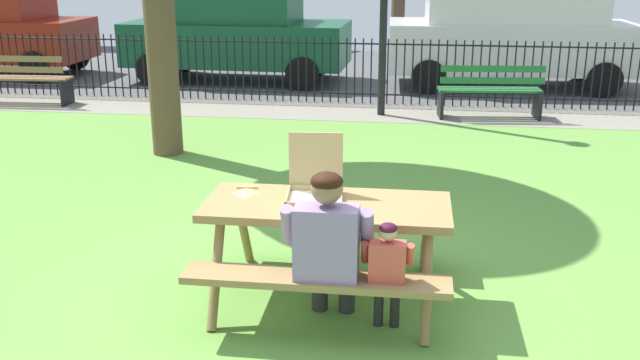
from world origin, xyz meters
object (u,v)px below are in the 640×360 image
parked_car_center (236,31)px  park_bench_center (490,92)px  parked_car_right (511,30)px  park_bench_left (23,80)px  picnic_table_foreground (327,225)px  pizza_box_open (315,183)px  pizza_slice_on_table (246,191)px  child_at_table (387,268)px  adult_at_table (328,244)px

parked_car_center → park_bench_center: bearing=-30.3°
parked_car_right → park_bench_left: bearing=-161.7°
picnic_table_foreground → parked_car_center: size_ratio=0.41×
parked_car_center → pizza_box_open: bearing=-72.2°
picnic_table_foreground → pizza_slice_on_table: bearing=166.0°
park_bench_left → child_at_table: bearing=-46.7°
pizza_box_open → pizza_slice_on_table: bearing=175.9°
adult_at_table → parked_car_right: parked_car_right is taller
pizza_box_open → parked_car_right: size_ratio=0.10×
pizza_box_open → parked_car_right: (2.45, 9.12, 0.22)m
picnic_table_foreground → child_at_table: bearing=-48.0°
park_bench_left → parked_car_center: bearing=42.3°
child_at_table → parked_car_right: parked_car_right is taller
picnic_table_foreground → parked_car_center: (-3.04, 9.24, 0.41)m
parked_car_center → park_bench_left: bearing=-137.7°
pizza_box_open → parked_car_center: 9.58m
pizza_box_open → parked_car_right: 9.44m
park_bench_left → parked_car_right: 8.92m
adult_at_table → parked_car_center: size_ratio=0.27×
picnic_table_foreground → parked_car_right: 9.55m
picnic_table_foreground → park_bench_left: 8.88m
pizza_box_open → adult_at_table: bearing=-73.9°
picnic_table_foreground → pizza_box_open: pizza_box_open is taller
picnic_table_foreground → pizza_slice_on_table: 0.69m
picnic_table_foreground → adult_at_table: bearing=-81.6°
pizza_box_open → park_bench_left: size_ratio=0.29×
child_at_table → picnic_table_foreground: bearing=132.0°
pizza_box_open → adult_at_table: (0.18, -0.62, -0.22)m
adult_at_table → park_bench_center: size_ratio=0.73×
pizza_box_open → pizza_slice_on_table: (-0.54, 0.04, -0.10)m
picnic_table_foreground → pizza_slice_on_table: (-0.65, 0.16, 0.18)m
picnic_table_foreground → park_bench_center: park_bench_center is taller
picnic_table_foreground → adult_at_table: size_ratio=1.52×
park_bench_left → parked_car_right: parked_car_right is taller
adult_at_table → park_bench_left: 9.30m
adult_at_table → child_at_table: (0.40, -0.02, -0.13)m
pizza_box_open → park_bench_left: pizza_box_open is taller
park_bench_center → pizza_box_open: bearing=-106.4°
adult_at_table → parked_car_center: parked_car_center is taller
picnic_table_foreground → adult_at_table: adult_at_table is taller
pizza_box_open → parked_car_center: bearing=107.8°
park_bench_center → parked_car_right: bearing=78.1°
pizza_box_open → picnic_table_foreground: bearing=-49.1°
child_at_table → pizza_slice_on_table: bearing=148.5°
picnic_table_foreground → park_bench_center: bearing=74.8°
picnic_table_foreground → pizza_slice_on_table: size_ratio=7.16×
parked_car_center → parked_car_right: size_ratio=0.95×
child_at_table → adult_at_table: bearing=176.5°
picnic_table_foreground → adult_at_table: 0.51m
picnic_table_foreground → park_bench_center: 6.68m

